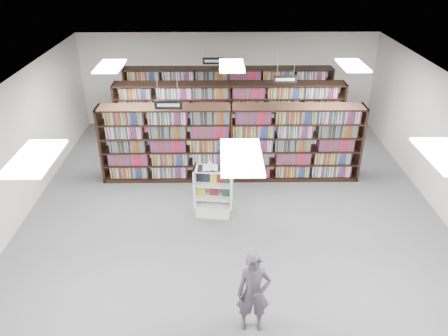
{
  "coord_description": "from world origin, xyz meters",
  "views": [
    {
      "loc": [
        -0.32,
        -8.67,
        6.02
      ],
      "look_at": [
        -0.21,
        0.5,
        1.1
      ],
      "focal_mm": 35.0,
      "sensor_mm": 36.0,
      "label": 1
    }
  ],
  "objects_px": {
    "bookshelf_row_near": "(231,143)",
    "shopper": "(253,293)",
    "open_book": "(210,167)",
    "endcap_display": "(214,198)"
  },
  "relations": [
    {
      "from": "open_book",
      "to": "shopper",
      "type": "relative_size",
      "value": 0.38
    },
    {
      "from": "bookshelf_row_near",
      "to": "endcap_display",
      "type": "distance_m",
      "value": 1.93
    },
    {
      "from": "open_book",
      "to": "bookshelf_row_near",
      "type": "bearing_deg",
      "value": 74.54
    },
    {
      "from": "open_book",
      "to": "endcap_display",
      "type": "bearing_deg",
      "value": 29.59
    },
    {
      "from": "shopper",
      "to": "open_book",
      "type": "bearing_deg",
      "value": 102.03
    },
    {
      "from": "bookshelf_row_near",
      "to": "shopper",
      "type": "distance_m",
      "value": 5.3
    },
    {
      "from": "bookshelf_row_near",
      "to": "shopper",
      "type": "relative_size",
      "value": 4.48
    },
    {
      "from": "bookshelf_row_near",
      "to": "shopper",
      "type": "bearing_deg",
      "value": -87.48
    },
    {
      "from": "bookshelf_row_near",
      "to": "shopper",
      "type": "xyz_separation_m",
      "value": [
        0.23,
        -5.29,
        -0.27
      ]
    },
    {
      "from": "shopper",
      "to": "bookshelf_row_near",
      "type": "bearing_deg",
      "value": 92.04
    }
  ]
}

